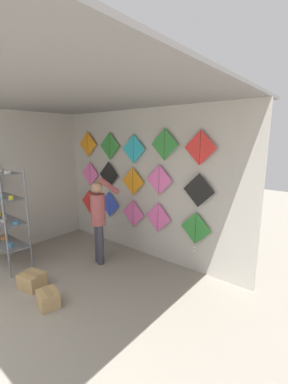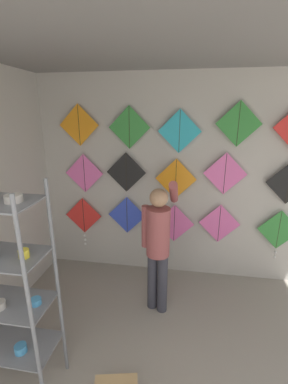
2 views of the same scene
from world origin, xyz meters
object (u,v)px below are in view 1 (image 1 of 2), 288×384
(kite_7, at_px, (133,181))
(kite_10, at_px, (88,144))
(kite_3, at_px, (158,217))
(shelf_rack, at_px, (3,210))
(kite_8, at_px, (159,180))
(cardboard_box, at_px, (32,280))
(kite_4, at_px, (195,230))
(kite_0, at_px, (90,203))
(kite_13, at_px, (164,144))
(shopkeeper, at_px, (99,215))
(kite_1, at_px, (109,204))
(kite_5, at_px, (90,174))
(kite_9, at_px, (199,190))
(kite_12, at_px, (133,149))
(cardboard_box_spare, at_px, (48,299))
(kite_2, at_px, (133,213))
(kite_14, at_px, (200,148))
(kite_6, at_px, (109,175))
(kite_11, at_px, (110,146))

(kite_7, height_order, kite_10, kite_10)
(kite_3, distance_m, kite_10, 2.33)
(shelf_rack, distance_m, kite_8, 2.78)
(cardboard_box, distance_m, kite_4, 2.71)
(kite_0, distance_m, kite_13, 2.50)
(shopkeeper, xyz_separation_m, kite_1, (-0.54, 0.77, -0.04))
(kite_0, height_order, kite_5, kite_5)
(cardboard_box, relative_size, kite_9, 0.72)
(kite_13, bearing_deg, kite_9, 0.00)
(kite_5, bearing_deg, kite_1, 0.00)
(kite_12, xyz_separation_m, kite_13, (0.71, 0.00, 0.10))
(shelf_rack, height_order, cardboard_box, shelf_rack)
(kite_0, xyz_separation_m, kite_5, (0.06, 0.00, 0.69))
(kite_1, xyz_separation_m, kite_13, (1.42, 0.00, 1.29))
(cardboard_box_spare, relative_size, kite_4, 0.49)
(cardboard_box, xyz_separation_m, kite_8, (0.96, 1.99, 1.42))
(kite_9, bearing_deg, kite_2, 180.00)
(shelf_rack, xyz_separation_m, kite_13, (2.09, 1.88, 1.12))
(kite_3, distance_m, kite_14, 1.51)
(kite_10, bearing_deg, kite_0, -178.12)
(kite_2, relative_size, kite_14, 1.00)
(cardboard_box, bearing_deg, kite_1, 100.08)
(shelf_rack, xyz_separation_m, cardboard_box, (1.02, -0.11, -0.92))
(shopkeeper, height_order, cardboard_box, shopkeeper)
(shopkeeper, distance_m, kite_10, 1.86)
(cardboard_box, xyz_separation_m, kite_12, (0.35, 1.99, 1.95))
(cardboard_box, xyz_separation_m, kite_3, (0.95, 1.99, 0.72))
(cardboard_box, xyz_separation_m, cardboard_box_spare, (0.61, -0.09, -0.00))
(shopkeeper, height_order, kite_3, shopkeeper)
(kite_13, bearing_deg, kite_12, 180.00)
(kite_4, bearing_deg, kite_6, 179.98)
(kite_0, bearing_deg, cardboard_box_spare, -51.87)
(kite_4, distance_m, kite_10, 3.03)
(cardboard_box, relative_size, kite_6, 0.72)
(kite_2, relative_size, kite_8, 1.00)
(cardboard_box, bearing_deg, kite_10, 116.46)
(shelf_rack, xyz_separation_m, kite_4, (2.74, 1.88, -0.27))
(kite_2, height_order, kite_6, kite_6)
(kite_13, xyz_separation_m, kite_14, (0.67, 0.00, -0.04))
(kite_7, bearing_deg, shelf_rack, -125.65)
(kite_13, bearing_deg, kite_8, 180.00)
(kite_1, distance_m, kite_9, 2.17)
(kite_1, distance_m, kite_14, 2.43)
(kite_3, relative_size, kite_7, 1.00)
(kite_14, bearing_deg, kite_13, 180.00)
(kite_2, bearing_deg, kite_11, 180.00)
(kite_6, relative_size, kite_10, 1.00)
(kite_11, bearing_deg, kite_0, -179.92)
(kite_10, height_order, kite_13, kite_13)
(shelf_rack, relative_size, cardboard_box_spare, 5.37)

